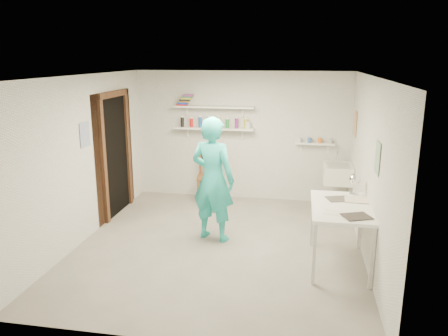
% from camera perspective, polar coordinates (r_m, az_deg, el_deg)
% --- Properties ---
extents(floor, '(4.00, 4.50, 0.02)m').
position_cam_1_polar(floor, '(6.42, -0.63, -10.08)').
color(floor, slate).
rests_on(floor, ground).
extents(ceiling, '(4.00, 4.50, 0.02)m').
position_cam_1_polar(ceiling, '(5.85, -0.70, 12.03)').
color(ceiling, silver).
rests_on(ceiling, wall_back).
extents(wall_back, '(4.00, 0.02, 2.40)m').
position_cam_1_polar(wall_back, '(8.21, 2.28, 4.19)').
color(wall_back, silver).
rests_on(wall_back, ground).
extents(wall_front, '(4.00, 0.02, 2.40)m').
position_cam_1_polar(wall_front, '(3.93, -6.85, -7.39)').
color(wall_front, silver).
rests_on(wall_front, ground).
extents(wall_left, '(0.02, 4.50, 2.40)m').
position_cam_1_polar(wall_left, '(6.69, -17.85, 1.15)').
color(wall_left, silver).
rests_on(wall_left, ground).
extents(wall_right, '(0.02, 4.50, 2.40)m').
position_cam_1_polar(wall_right, '(5.99, 18.57, -0.38)').
color(wall_right, silver).
rests_on(wall_right, ground).
extents(doorway_recess, '(0.02, 0.90, 2.00)m').
position_cam_1_polar(doorway_recess, '(7.64, -13.99, 1.48)').
color(doorway_recess, black).
rests_on(doorway_recess, wall_left).
extents(corridor_box, '(1.40, 1.50, 2.10)m').
position_cam_1_polar(corridor_box, '(7.94, -18.70, 1.99)').
color(corridor_box, brown).
rests_on(corridor_box, ground).
extents(door_lintel, '(0.06, 1.05, 0.10)m').
position_cam_1_polar(door_lintel, '(7.47, -14.34, 9.34)').
color(door_lintel, brown).
rests_on(door_lintel, wall_left).
extents(door_jamb_near, '(0.06, 0.10, 2.00)m').
position_cam_1_polar(door_jamb_near, '(7.19, -15.44, 0.59)').
color(door_jamb_near, brown).
rests_on(door_jamb_near, ground).
extents(door_jamb_far, '(0.06, 0.10, 2.00)m').
position_cam_1_polar(door_jamb_far, '(8.08, -12.44, 2.26)').
color(door_jamb_far, brown).
rests_on(door_jamb_far, ground).
extents(shelf_lower, '(1.50, 0.22, 0.03)m').
position_cam_1_polar(shelf_lower, '(8.14, -1.34, 5.19)').
color(shelf_lower, white).
rests_on(shelf_lower, wall_back).
extents(shelf_upper, '(1.50, 0.22, 0.03)m').
position_cam_1_polar(shelf_upper, '(8.08, -1.36, 7.99)').
color(shelf_upper, white).
rests_on(shelf_upper, wall_back).
extents(ledge_shelf, '(0.70, 0.14, 0.03)m').
position_cam_1_polar(ledge_shelf, '(8.06, 11.74, 3.14)').
color(ledge_shelf, white).
rests_on(ledge_shelf, wall_back).
extents(poster_left, '(0.01, 0.28, 0.36)m').
position_cam_1_polar(poster_left, '(6.65, -17.71, 4.18)').
color(poster_left, '#334C7F').
rests_on(poster_left, wall_left).
extents(poster_right_a, '(0.01, 0.34, 0.42)m').
position_cam_1_polar(poster_right_a, '(7.68, 16.75, 5.54)').
color(poster_right_a, '#995933').
rests_on(poster_right_a, wall_right).
extents(poster_right_b, '(0.01, 0.30, 0.38)m').
position_cam_1_polar(poster_right_b, '(5.39, 19.40, 1.25)').
color(poster_right_b, '#3F724C').
rests_on(poster_right_b, wall_right).
extents(belfast_sink, '(0.48, 0.60, 0.30)m').
position_cam_1_polar(belfast_sink, '(7.72, 14.63, -0.72)').
color(belfast_sink, white).
rests_on(belfast_sink, wall_right).
extents(man, '(0.77, 0.62, 1.84)m').
position_cam_1_polar(man, '(6.33, -1.45, -1.50)').
color(man, '#25BDB4').
rests_on(man, ground).
extents(wall_clock, '(0.33, 0.13, 0.33)m').
position_cam_1_polar(wall_clock, '(6.47, -1.67, 1.64)').
color(wall_clock, beige).
rests_on(wall_clock, man).
extents(wooden_chair, '(0.51, 0.49, 0.98)m').
position_cam_1_polar(wooden_chair, '(8.07, -1.85, -1.14)').
color(wooden_chair, brown).
rests_on(wooden_chair, ground).
extents(work_table, '(0.74, 1.23, 0.82)m').
position_cam_1_polar(work_table, '(5.88, 14.81, -8.53)').
color(work_table, white).
rests_on(work_table, ground).
extents(desk_lamp, '(0.15, 0.15, 0.15)m').
position_cam_1_polar(desk_lamp, '(6.16, 16.71, -1.41)').
color(desk_lamp, silver).
rests_on(desk_lamp, work_table).
extents(spray_cans, '(1.29, 0.06, 0.17)m').
position_cam_1_polar(spray_cans, '(8.12, -1.35, 5.88)').
color(spray_cans, black).
rests_on(spray_cans, shelf_lower).
extents(book_stack, '(0.30, 0.14, 0.20)m').
position_cam_1_polar(book_stack, '(8.19, -5.11, 8.82)').
color(book_stack, red).
rests_on(book_stack, shelf_upper).
extents(ledge_pots, '(0.48, 0.07, 0.09)m').
position_cam_1_polar(ledge_pots, '(8.05, 11.76, 3.56)').
color(ledge_pots, silver).
rests_on(ledge_pots, ledge_shelf).
extents(papers, '(0.30, 0.22, 0.02)m').
position_cam_1_polar(papers, '(5.73, 15.08, -4.69)').
color(papers, silver).
rests_on(papers, work_table).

